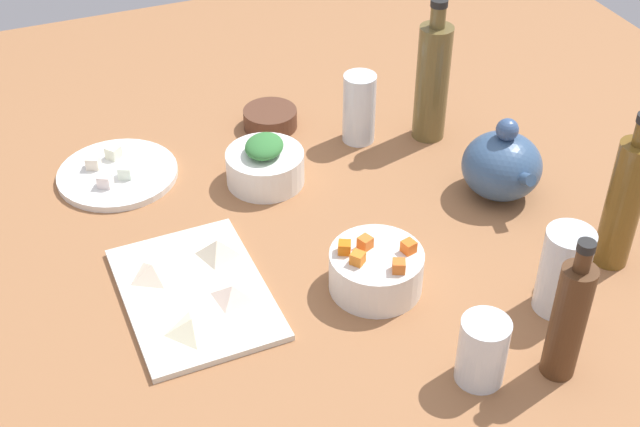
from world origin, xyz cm
name	(u,v)px	position (x,y,z in cm)	size (l,w,h in cm)	color
tabletop	(320,246)	(0.00, 0.00, 1.50)	(190.00, 190.00, 3.00)	#99643E
cutting_board	(195,293)	(5.36, -21.94, 3.50)	(28.40, 20.08, 1.00)	silver
plate_tofu	(118,174)	(-28.77, -26.24, 3.60)	(20.70, 20.70, 1.20)	white
bowl_greens	(265,167)	(-17.92, -2.85, 5.90)	(13.36, 13.36, 5.80)	white
bowl_carrots	(376,270)	(13.50, 3.38, 6.18)	(13.82, 13.82, 6.36)	white
bowl_small_side	(270,119)	(-34.26, 3.78, 4.79)	(10.07, 10.07, 3.57)	#563222
teapot	(503,166)	(0.34, 32.51, 8.76)	(14.98, 13.28, 14.48)	#38557A
bottle_0	(569,319)	(37.43, 18.94, 12.46)	(4.56, 4.56, 22.11)	#4D2E19
bottle_1	(432,80)	(-20.60, 29.92, 14.53)	(5.99, 5.99, 26.80)	brown
bottle_2	(624,202)	(21.46, 39.30, 14.20)	(5.33, 5.33, 25.96)	brown
drinking_glass_0	(359,108)	(-24.17, 17.40, 9.58)	(5.94, 5.94, 13.16)	white
drinking_glass_1	(482,351)	(34.57, 8.64, 7.97)	(6.50, 6.50, 9.93)	white
drinking_glass_2	(564,271)	(27.04, 25.84, 9.76)	(6.92, 6.92, 13.52)	white
carrot_cube_0	(365,243)	(11.50, 2.41, 10.26)	(1.80, 1.80, 1.80)	orange
carrot_cube_1	(356,259)	(14.25, -0.21, 10.26)	(1.80, 1.80, 1.80)	orange
carrot_cube_2	(344,247)	(11.39, -0.81, 10.26)	(1.80, 1.80, 1.80)	orange
carrot_cube_3	(399,266)	(17.98, 4.65, 10.26)	(1.80, 1.80, 1.80)	orange
carrot_cube_4	(409,247)	(14.69, 7.82, 10.26)	(1.80, 1.80, 1.80)	orange
chopped_greens_mound	(264,146)	(-17.92, -2.85, 10.21)	(7.80, 6.42, 2.82)	#347637
tofu_cube_0	(93,162)	(-31.39, -29.73, 5.30)	(2.20, 2.20, 2.20)	#F5E4CA
tofu_cube_1	(126,172)	(-26.48, -25.13, 5.30)	(2.20, 2.20, 2.20)	white
tofu_cube_2	(113,152)	(-33.16, -25.88, 5.30)	(2.20, 2.20, 2.20)	silver
tofu_cube_3	(105,180)	(-25.21, -28.87, 5.30)	(2.20, 2.20, 2.20)	white
dumpling_0	(153,270)	(-0.10, -26.69, 5.02)	(5.39, 5.06, 2.04)	beige
dumpling_1	(233,292)	(8.87, -17.13, 5.09)	(5.06, 5.04, 2.17)	beige
dumpling_2	(192,325)	(13.10, -24.30, 5.09)	(5.84, 5.54, 2.17)	beige
dumpling_3	(217,247)	(-1.19, -16.39, 5.39)	(5.27, 5.18, 2.78)	beige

